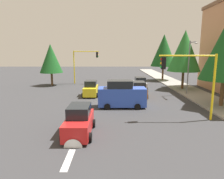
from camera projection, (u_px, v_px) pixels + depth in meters
name	position (u px, v px, depth m)	size (l,w,h in m)	color
ground_plane	(118.00, 102.00, 22.47)	(120.00, 120.00, 0.00)	#353538
sidewalk_kerb	(193.00, 93.00, 27.38)	(80.00, 4.00, 0.15)	gray
lane_arrow_near	(71.00, 152.00, 11.14)	(2.40, 1.10, 1.10)	silver
traffic_signal_near_left	(192.00, 74.00, 15.87)	(0.36, 4.59, 5.43)	yellow
traffic_signal_far_right	(84.00, 61.00, 35.48)	(0.36, 4.59, 5.89)	yellow
street_lamp_curbside	(190.00, 62.00, 25.24)	(2.15, 0.28, 7.00)	slate
tree_roadside_mid	(185.00, 51.00, 29.30)	(4.79, 4.79, 8.79)	brown
tree_roadside_far	(164.00, 50.00, 39.10)	(4.95, 4.95, 9.08)	brown
tree_opposite_side	(51.00, 59.00, 33.43)	(3.83, 3.83, 6.98)	brown
delivery_van_blue	(122.00, 95.00, 20.27)	(2.22, 4.80, 2.77)	blue
car_red	(79.00, 121.00, 13.60)	(4.08, 1.95, 1.98)	red
car_yellow	(91.00, 89.00, 25.81)	(3.66, 1.96, 1.98)	yellow
car_orange	(138.00, 90.00, 25.15)	(3.99, 2.02, 1.98)	orange
car_silver	(140.00, 84.00, 29.82)	(3.89, 1.94, 1.98)	#B2B5BA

